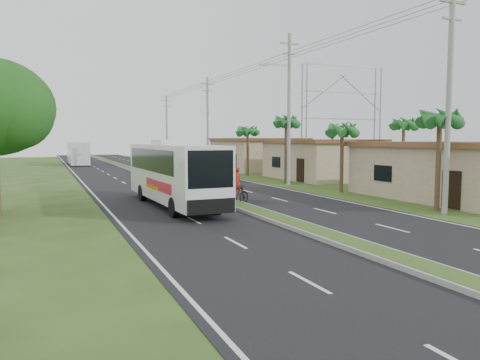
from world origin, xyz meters
name	(u,v)px	position (x,y,z in m)	size (l,w,h in m)	color
ground	(319,235)	(0.00, 0.00, 0.00)	(180.00, 180.00, 0.00)	#304619
road_asphalt	(180,187)	(0.00, 20.00, 0.01)	(14.00, 160.00, 0.02)	black
median_strip	(180,185)	(0.00, 20.00, 0.10)	(1.20, 160.00, 0.18)	gray
lane_edge_left	(90,190)	(-6.70, 20.00, 0.00)	(0.12, 160.00, 0.01)	silver
lane_edge_right	(258,184)	(6.70, 20.00, 0.00)	(0.12, 160.00, 0.01)	silver
shop_near	(461,170)	(14.00, 6.00, 1.78)	(8.60, 12.60, 3.52)	tan
shop_mid	(320,159)	(14.00, 22.00, 1.86)	(7.60, 10.60, 3.67)	tan
shop_far	(257,154)	(14.00, 36.00, 1.93)	(8.60, 11.60, 3.82)	tan
palm_verge_a	(440,118)	(9.00, 3.00, 4.74)	(2.40, 2.40, 5.45)	#473321
palm_verge_b	(342,129)	(9.40, 12.00, 4.36)	(2.40, 2.40, 5.05)	#473321
palm_verge_c	(286,122)	(8.80, 19.00, 5.12)	(2.40, 2.40, 5.85)	#473321
palm_verge_d	(248,131)	(9.30, 28.00, 4.55)	(2.40, 2.40, 5.25)	#473321
palm_behind_shop	(404,124)	(17.50, 15.00, 4.93)	(2.40, 2.40, 5.65)	#473321
utility_pole_a	(449,98)	(8.50, 2.00, 5.67)	(1.60, 0.28, 11.00)	gray
utility_pole_b	(289,107)	(8.47, 18.00, 6.26)	(3.20, 0.28, 12.00)	gray
utility_pole_c	(208,122)	(8.50, 38.00, 5.67)	(1.60, 0.28, 11.00)	gray
utility_pole_d	(167,128)	(8.50, 58.00, 5.42)	(1.60, 0.28, 10.50)	gray
billboard_lattice	(342,112)	(22.00, 30.00, 6.82)	(10.18, 1.18, 12.07)	gray
coach_bus_main	(173,170)	(-3.17, 9.74, 2.01)	(2.72, 11.36, 3.65)	silver
coach_bus_far	(78,152)	(-5.06, 56.52, 1.86)	(2.53, 11.25, 3.28)	silver
motorcyclist	(237,192)	(0.23, 8.87, 0.75)	(1.97, 1.29, 2.14)	black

